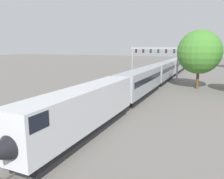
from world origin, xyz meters
name	(u,v)px	position (x,y,z in m)	size (l,w,h in m)	color
ground_plane	(49,143)	(0.00, 0.00, 0.00)	(400.00, 400.00, 0.00)	slate
track_main	(174,74)	(2.00, 60.00, 0.07)	(2.60, 200.00, 0.16)	slate
track_near	(140,81)	(-3.50, 40.00, 0.07)	(2.60, 160.00, 0.16)	slate
passenger_train	(170,68)	(2.00, 51.58, 2.61)	(3.04, 115.94, 4.80)	silver
signal_gantry	(154,55)	(-0.25, 40.69, 6.56)	(12.10, 0.49, 8.95)	#999BA0
trackside_tree_left	(199,52)	(10.54, 34.61, 7.63)	(8.96, 8.96, 12.12)	brown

